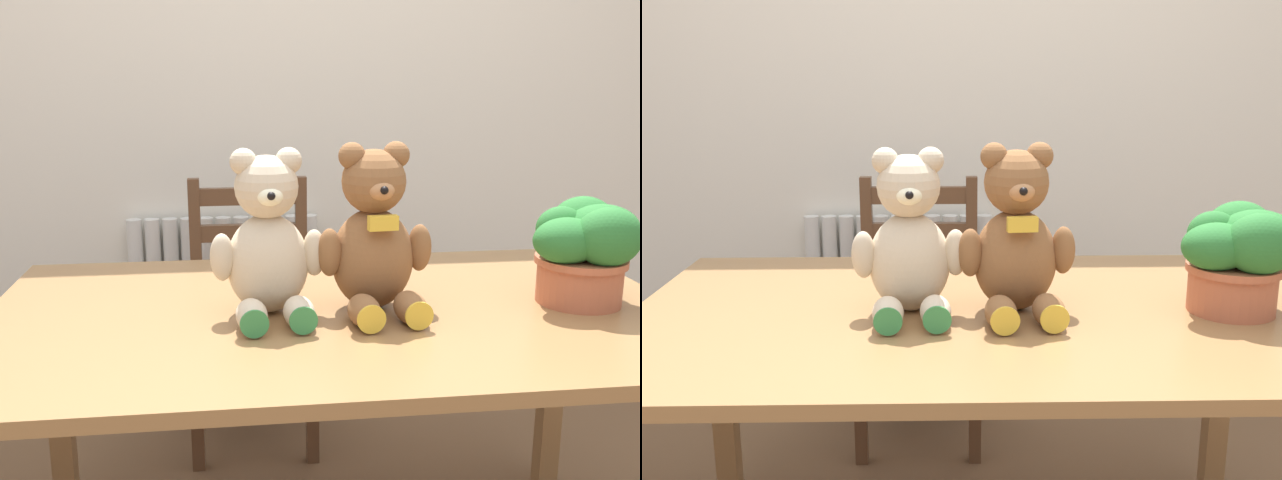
% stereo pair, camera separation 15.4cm
% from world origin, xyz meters
% --- Properties ---
extents(wall_back, '(8.00, 0.04, 2.60)m').
position_xyz_m(wall_back, '(0.00, 1.78, 1.30)').
color(wall_back, silver).
rests_on(wall_back, ground_plane).
extents(radiator, '(0.75, 0.10, 0.72)m').
position_xyz_m(radiator, '(-0.26, 1.71, 0.33)').
color(radiator, silver).
rests_on(radiator, ground_plane).
extents(dining_table, '(1.55, 0.93, 0.76)m').
position_xyz_m(dining_table, '(0.00, 0.46, 0.67)').
color(dining_table, olive).
rests_on(dining_table, ground_plane).
extents(wooden_chair_behind, '(0.42, 0.39, 0.91)m').
position_xyz_m(wooden_chair_behind, '(-0.17, 1.34, 0.47)').
color(wooden_chair_behind, brown).
rests_on(wooden_chair_behind, ground_plane).
extents(teddy_bear_left, '(0.25, 0.26, 0.36)m').
position_xyz_m(teddy_bear_left, '(-0.15, 0.45, 0.91)').
color(teddy_bear_left, beige).
rests_on(teddy_bear_left, dining_table).
extents(teddy_bear_right, '(0.26, 0.26, 0.37)m').
position_xyz_m(teddy_bear_right, '(0.08, 0.45, 0.92)').
color(teddy_bear_right, brown).
rests_on(teddy_bear_right, dining_table).
extents(potted_plant, '(0.26, 0.25, 0.23)m').
position_xyz_m(potted_plant, '(0.56, 0.44, 0.89)').
color(potted_plant, '#B25B3D').
rests_on(potted_plant, dining_table).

